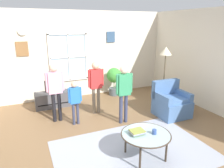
{
  "coord_description": "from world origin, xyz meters",
  "views": [
    {
      "loc": [
        -1.57,
        -3.18,
        2.26
      ],
      "look_at": [
        0.13,
        0.72,
        1.02
      ],
      "focal_mm": 33.16,
      "sensor_mm": 36.0,
      "label": 1
    }
  ],
  "objects_px": {
    "television": "(54,86)",
    "person_red_shirt": "(96,82)",
    "armchair": "(171,103)",
    "book_stack": "(137,132)",
    "coffee_table": "(146,135)",
    "person_green_shirt": "(124,88)",
    "floor_lamp": "(166,57)",
    "cup": "(154,132)",
    "person_blue_shirt": "(75,98)",
    "person_pink_shirt": "(55,86)",
    "tv_stand": "(55,99)",
    "potted_plant_by_window": "(114,78)",
    "remote_near_books": "(142,132)"
  },
  "relations": [
    {
      "from": "television",
      "to": "person_red_shirt",
      "type": "height_order",
      "value": "person_red_shirt"
    },
    {
      "from": "armchair",
      "to": "book_stack",
      "type": "bearing_deg",
      "value": -144.76
    },
    {
      "from": "coffee_table",
      "to": "person_green_shirt",
      "type": "bearing_deg",
      "value": 79.56
    },
    {
      "from": "floor_lamp",
      "to": "person_red_shirt",
      "type": "bearing_deg",
      "value": 174.17
    },
    {
      "from": "book_stack",
      "to": "cup",
      "type": "distance_m",
      "value": 0.29
    },
    {
      "from": "cup",
      "to": "person_blue_shirt",
      "type": "bearing_deg",
      "value": 117.64
    },
    {
      "from": "person_red_shirt",
      "to": "person_pink_shirt",
      "type": "bearing_deg",
      "value": -176.59
    },
    {
      "from": "person_green_shirt",
      "to": "person_pink_shirt",
      "type": "bearing_deg",
      "value": 153.53
    },
    {
      "from": "tv_stand",
      "to": "potted_plant_by_window",
      "type": "relative_size",
      "value": 1.22
    },
    {
      "from": "book_stack",
      "to": "potted_plant_by_window",
      "type": "bearing_deg",
      "value": 72.57
    },
    {
      "from": "person_green_shirt",
      "to": "coffee_table",
      "type": "bearing_deg",
      "value": -100.44
    },
    {
      "from": "book_stack",
      "to": "person_blue_shirt",
      "type": "xyz_separation_m",
      "value": [
        -0.66,
        1.66,
        0.16
      ]
    },
    {
      "from": "tv_stand",
      "to": "person_blue_shirt",
      "type": "relative_size",
      "value": 1.06
    },
    {
      "from": "book_stack",
      "to": "person_red_shirt",
      "type": "xyz_separation_m",
      "value": [
        -0.01,
        2.07,
        0.36
      ]
    },
    {
      "from": "tv_stand",
      "to": "remote_near_books",
      "type": "relative_size",
      "value": 7.86
    },
    {
      "from": "book_stack",
      "to": "person_green_shirt",
      "type": "relative_size",
      "value": 0.18
    },
    {
      "from": "cup",
      "to": "person_pink_shirt",
      "type": "xyz_separation_m",
      "value": [
        -1.3,
        2.12,
        0.39
      ]
    },
    {
      "from": "cup",
      "to": "person_green_shirt",
      "type": "bearing_deg",
      "value": 85.02
    },
    {
      "from": "potted_plant_by_window",
      "to": "television",
      "type": "bearing_deg",
      "value": -172.69
    },
    {
      "from": "television",
      "to": "cup",
      "type": "distance_m",
      "value": 3.32
    },
    {
      "from": "person_green_shirt",
      "to": "tv_stand",
      "type": "bearing_deg",
      "value": 127.99
    },
    {
      "from": "person_blue_shirt",
      "to": "person_green_shirt",
      "type": "xyz_separation_m",
      "value": [
        1.05,
        -0.36,
        0.21
      ]
    },
    {
      "from": "person_pink_shirt",
      "to": "book_stack",
      "type": "bearing_deg",
      "value": -62.95
    },
    {
      "from": "person_blue_shirt",
      "to": "person_red_shirt",
      "type": "xyz_separation_m",
      "value": [
        0.65,
        0.4,
        0.2
      ]
    },
    {
      "from": "remote_near_books",
      "to": "person_green_shirt",
      "type": "distance_m",
      "value": 1.38
    },
    {
      "from": "cup",
      "to": "person_red_shirt",
      "type": "xyz_separation_m",
      "value": [
        -0.29,
        2.18,
        0.36
      ]
    },
    {
      "from": "tv_stand",
      "to": "book_stack",
      "type": "xyz_separation_m",
      "value": [
        0.92,
        -2.98,
        0.29
      ]
    },
    {
      "from": "person_green_shirt",
      "to": "potted_plant_by_window",
      "type": "height_order",
      "value": "person_green_shirt"
    },
    {
      "from": "person_pink_shirt",
      "to": "person_green_shirt",
      "type": "height_order",
      "value": "person_pink_shirt"
    },
    {
      "from": "book_stack",
      "to": "tv_stand",
      "type": "bearing_deg",
      "value": 107.1
    },
    {
      "from": "person_blue_shirt",
      "to": "person_red_shirt",
      "type": "distance_m",
      "value": 0.79
    },
    {
      "from": "person_red_shirt",
      "to": "armchair",
      "type": "bearing_deg",
      "value": -27.14
    },
    {
      "from": "remote_near_books",
      "to": "person_blue_shirt",
      "type": "relative_size",
      "value": 0.13
    },
    {
      "from": "armchair",
      "to": "coffee_table",
      "type": "xyz_separation_m",
      "value": [
        -1.54,
        -1.25,
        0.11
      ]
    },
    {
      "from": "book_stack",
      "to": "television",
      "type": "bearing_deg",
      "value": 107.12
    },
    {
      "from": "floor_lamp",
      "to": "cup",
      "type": "bearing_deg",
      "value": -130.18
    },
    {
      "from": "person_red_shirt",
      "to": "remote_near_books",
      "type": "bearing_deg",
      "value": -86.53
    },
    {
      "from": "tv_stand",
      "to": "potted_plant_by_window",
      "type": "xyz_separation_m",
      "value": [
        1.93,
        0.25,
        0.35
      ]
    },
    {
      "from": "coffee_table",
      "to": "remote_near_books",
      "type": "relative_size",
      "value": 6.16
    },
    {
      "from": "person_blue_shirt",
      "to": "potted_plant_by_window",
      "type": "xyz_separation_m",
      "value": [
        1.67,
        1.56,
        -0.09
      ]
    },
    {
      "from": "armchair",
      "to": "person_blue_shirt",
      "type": "distance_m",
      "value": 2.42
    },
    {
      "from": "person_red_shirt",
      "to": "person_green_shirt",
      "type": "relative_size",
      "value": 0.99
    },
    {
      "from": "cup",
      "to": "potted_plant_by_window",
      "type": "xyz_separation_m",
      "value": [
        0.74,
        3.34,
        0.06
      ]
    },
    {
      "from": "television",
      "to": "book_stack",
      "type": "distance_m",
      "value": 3.12
    },
    {
      "from": "tv_stand",
      "to": "person_green_shirt",
      "type": "xyz_separation_m",
      "value": [
        1.31,
        -1.68,
        0.65
      ]
    },
    {
      "from": "book_stack",
      "to": "remote_near_books",
      "type": "bearing_deg",
      "value": 5.15
    },
    {
      "from": "television",
      "to": "coffee_table",
      "type": "height_order",
      "value": "television"
    },
    {
      "from": "armchair",
      "to": "person_green_shirt",
      "type": "distance_m",
      "value": 1.41
    },
    {
      "from": "coffee_table",
      "to": "floor_lamp",
      "type": "relative_size",
      "value": 0.52
    },
    {
      "from": "tv_stand",
      "to": "person_pink_shirt",
      "type": "height_order",
      "value": "person_pink_shirt"
    }
  ]
}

